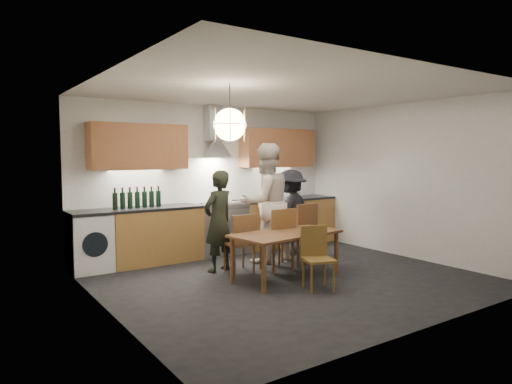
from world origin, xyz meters
TOP-DOWN VIEW (x-y plane):
  - ground at (0.00, 0.00)m, footprint 5.00×5.00m
  - room_shell at (0.00, 0.00)m, footprint 5.02×4.52m
  - counter_run at (0.02, 1.95)m, footprint 5.00×0.62m
  - range_stove at (0.00, 1.94)m, footprint 0.90×0.60m
  - wall_fixtures at (0.00, 2.07)m, footprint 4.30×0.54m
  - pendant_lamp at (-1.00, -0.10)m, footprint 0.43×0.43m
  - dining_table at (-0.04, -0.01)m, footprint 1.63×0.95m
  - chair_back_left at (-0.39, 0.60)m, footprint 0.42×0.42m
  - chair_back_mid at (0.13, 0.36)m, footprint 0.44×0.44m
  - chair_back_right at (0.70, 0.52)m, footprint 0.48×0.48m
  - chair_front at (-0.01, -0.60)m, footprint 0.47×0.47m
  - person_left at (-0.62, 0.88)m, footprint 0.63×0.51m
  - person_mid at (0.32, 0.99)m, footprint 0.94×0.74m
  - person_right at (0.97, 1.15)m, footprint 1.09×0.86m
  - mixing_bowl at (1.14, 1.88)m, footprint 0.31×0.31m
  - stock_pot at (1.74, 1.95)m, footprint 0.26×0.26m
  - wine_bottles at (-1.46, 1.95)m, footprint 0.78×0.08m

SIDE VIEW (x-z plane):
  - ground at x=0.00m, z-range 0.00..0.00m
  - range_stove at x=0.00m, z-range -0.02..0.90m
  - counter_run at x=0.02m, z-range 0.00..0.90m
  - chair_front at x=-0.01m, z-range 0.06..0.87m
  - chair_back_left at x=-0.39m, z-range 0.06..0.93m
  - chair_back_mid at x=0.13m, z-range 0.07..1.01m
  - chair_back_right at x=0.70m, z-range 0.07..1.04m
  - dining_table at x=-0.04m, z-range 0.25..0.91m
  - person_right at x=0.97m, z-range 0.00..1.48m
  - person_left at x=-0.62m, z-range 0.00..1.50m
  - mixing_bowl at x=1.14m, z-range 0.90..0.97m
  - person_mid at x=0.32m, z-range 0.00..1.91m
  - stock_pot at x=1.74m, z-range 0.90..1.06m
  - wine_bottles at x=-1.46m, z-range 0.90..1.23m
  - room_shell at x=0.00m, z-range 0.40..3.01m
  - wall_fixtures at x=0.00m, z-range 1.32..2.42m
  - pendant_lamp at x=-1.00m, z-range 1.75..2.45m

